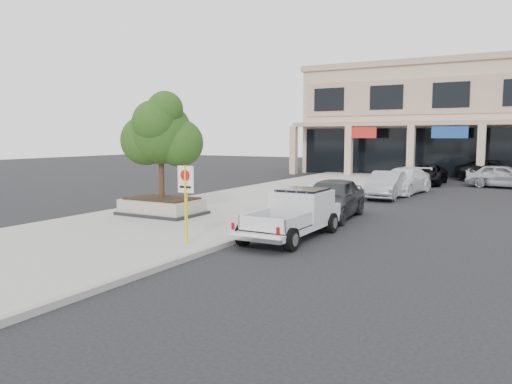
% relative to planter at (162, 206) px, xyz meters
% --- Properties ---
extents(ground, '(120.00, 120.00, 0.00)m').
position_rel_planter_xyz_m(ground, '(6.64, -2.91, -0.48)').
color(ground, black).
rests_on(ground, ground).
extents(sidewalk, '(8.00, 52.00, 0.15)m').
position_rel_planter_xyz_m(sidewalk, '(1.14, 3.09, -0.40)').
color(sidewalk, gray).
rests_on(sidewalk, ground).
extents(curb, '(0.20, 52.00, 0.15)m').
position_rel_planter_xyz_m(curb, '(5.09, 3.09, -0.40)').
color(curb, gray).
rests_on(curb, ground).
extents(planter, '(3.20, 2.20, 0.68)m').
position_rel_planter_xyz_m(planter, '(0.00, 0.00, 0.00)').
color(planter, black).
rests_on(planter, sidewalk).
extents(planter_tree, '(2.90, 2.55, 4.00)m').
position_rel_planter_xyz_m(planter_tree, '(0.13, 0.15, 2.94)').
color(planter_tree, black).
rests_on(planter_tree, planter).
extents(no_parking_sign, '(0.55, 0.09, 2.30)m').
position_rel_planter_xyz_m(no_parking_sign, '(4.26, -4.03, 1.16)').
color(no_parking_sign, yellow).
rests_on(no_parking_sign, sidewalk).
extents(hedge, '(1.10, 0.99, 0.93)m').
position_rel_planter_xyz_m(hedge, '(4.70, 2.26, 0.14)').
color(hedge, '#174C15').
rests_on(hedge, sidewalk).
extents(pickup_truck, '(1.86, 4.94, 1.55)m').
position_rel_planter_xyz_m(pickup_truck, '(6.29, -1.17, 0.30)').
color(pickup_truck, silver).
rests_on(pickup_truck, ground).
extents(curb_car_a, '(2.25, 4.91, 1.63)m').
position_rel_planter_xyz_m(curb_car_a, '(5.98, 3.31, 0.34)').
color(curb_car_a, '#2C2F31').
rests_on(curb_car_a, ground).
extents(curb_car_b, '(1.69, 4.40, 1.43)m').
position_rel_planter_xyz_m(curb_car_b, '(6.21, 10.98, 0.24)').
color(curb_car_b, '#94969B').
rests_on(curb_car_b, ground).
extents(curb_car_c, '(2.72, 5.30, 1.47)m').
position_rel_planter_xyz_m(curb_car_c, '(6.49, 13.61, 0.26)').
color(curb_car_c, silver).
rests_on(curb_car_c, ground).
extents(curb_car_d, '(2.48, 5.13, 1.41)m').
position_rel_planter_xyz_m(curb_car_d, '(6.59, 19.96, 0.23)').
color(curb_car_d, black).
rests_on(curb_car_d, ground).
extents(lot_car_a, '(4.64, 2.35, 1.51)m').
position_rel_planter_xyz_m(lot_car_a, '(11.37, 19.88, 0.28)').
color(lot_car_a, '#A6A9AE').
rests_on(lot_car_a, ground).
extents(lot_car_d, '(6.06, 4.02, 1.55)m').
position_rel_planter_xyz_m(lot_car_d, '(10.65, 25.04, 0.30)').
color(lot_car_d, black).
rests_on(lot_car_d, ground).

